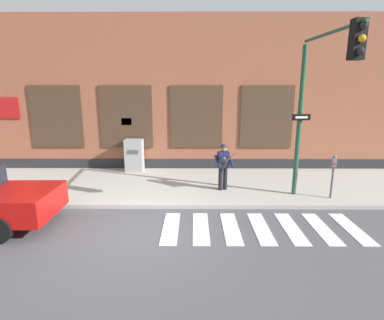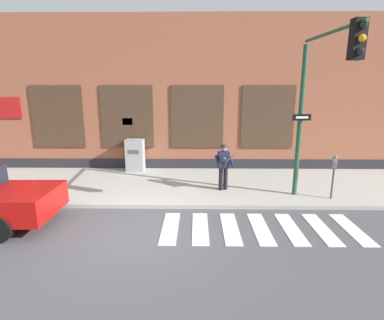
% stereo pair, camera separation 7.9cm
% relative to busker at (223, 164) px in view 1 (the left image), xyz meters
% --- Properties ---
extents(ground_plane, '(160.00, 160.00, 0.00)m').
position_rel_busker_xyz_m(ground_plane, '(-2.44, -3.05, -1.05)').
color(ground_plane, '#4C4C51').
extents(sidewalk, '(28.00, 4.50, 0.13)m').
position_rel_busker_xyz_m(sidewalk, '(-2.44, 0.77, -0.99)').
color(sidewalk, '#ADAAA3').
rests_on(sidewalk, ground).
extents(building_backdrop, '(28.00, 4.06, 6.66)m').
position_rel_busker_xyz_m(building_backdrop, '(-2.44, 5.01, 2.28)').
color(building_backdrop, '#99563D').
rests_on(building_backdrop, ground).
extents(crosswalk, '(5.20, 1.90, 0.01)m').
position_rel_busker_xyz_m(crosswalk, '(0.76, -2.78, -1.04)').
color(crosswalk, silver).
rests_on(crosswalk, ground).
extents(busker, '(0.77, 0.64, 1.63)m').
position_rel_busker_xyz_m(busker, '(0.00, 0.00, 0.00)').
color(busker, black).
rests_on(busker, sidewalk).
extents(traffic_light, '(0.71, 2.89, 4.98)m').
position_rel_busker_xyz_m(traffic_light, '(2.49, -1.51, 2.53)').
color(traffic_light, '#234C33').
rests_on(traffic_light, sidewalk).
extents(parking_meter, '(0.13, 0.11, 1.44)m').
position_rel_busker_xyz_m(parking_meter, '(3.45, -0.82, 0.02)').
color(parking_meter, '#47474C').
rests_on(parking_meter, sidewalk).
extents(utility_box, '(0.76, 0.62, 1.38)m').
position_rel_busker_xyz_m(utility_box, '(-3.61, 2.56, -0.24)').
color(utility_box, '#9E9E9E').
rests_on(utility_box, sidewalk).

